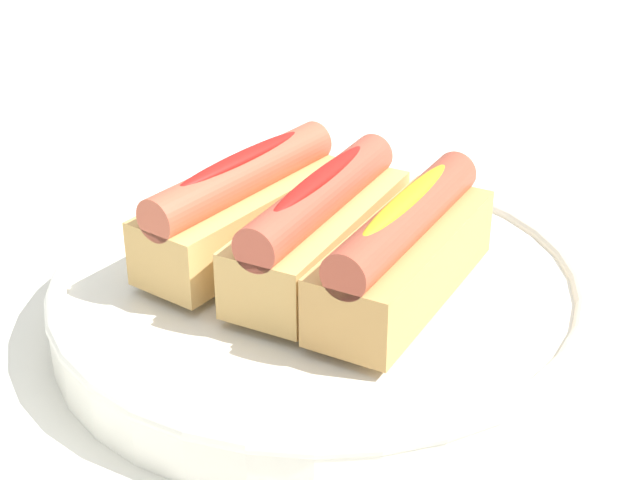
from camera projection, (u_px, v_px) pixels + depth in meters
name	position (u px, v px, depth m)	size (l,w,h in m)	color
ground_plane	(306.00, 309.00, 0.60)	(2.40, 2.40, 0.00)	silver
serving_bowl	(320.00, 295.00, 0.58)	(0.32, 0.32, 0.04)	silver
hotdog_front	(243.00, 207.00, 0.58)	(0.16, 0.08, 0.06)	tan
hotdog_back	(320.00, 228.00, 0.56)	(0.16, 0.10, 0.06)	tan
hotdog_side	(404.00, 251.00, 0.53)	(0.16, 0.09, 0.06)	tan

